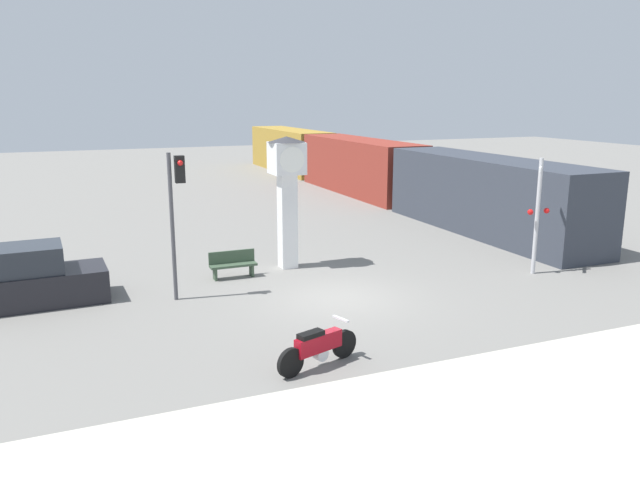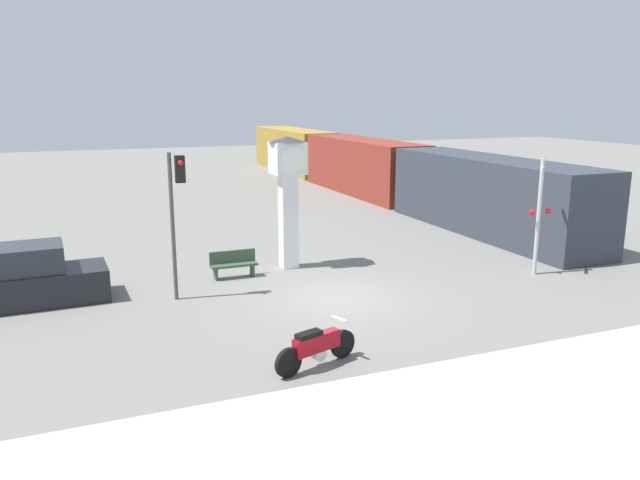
# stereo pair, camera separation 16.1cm
# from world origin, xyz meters

# --- Properties ---
(ground_plane) EXTENTS (120.00, 120.00, 0.00)m
(ground_plane) POSITION_xyz_m (0.00, 0.00, 0.00)
(ground_plane) COLOR slate
(sidewalk_strip) EXTENTS (36.00, 6.00, 0.10)m
(sidewalk_strip) POSITION_xyz_m (0.00, -8.36, 0.05)
(sidewalk_strip) COLOR #BCB7A8
(sidewalk_strip) RESTS_ON ground_plane
(motorcycle) EXTENTS (2.23, 0.90, 1.02)m
(motorcycle) POSITION_xyz_m (-2.48, -4.36, 0.49)
(motorcycle) COLOR black
(motorcycle) RESTS_ON ground_plane
(clock_tower) EXTENTS (1.33, 1.33, 4.71)m
(clock_tower) POSITION_xyz_m (-0.23, 4.00, 3.13)
(clock_tower) COLOR white
(clock_tower) RESTS_ON ground_plane
(freight_train) EXTENTS (2.80, 38.63, 3.40)m
(freight_train) POSITION_xyz_m (10.10, 19.19, 1.70)
(freight_train) COLOR #333842
(freight_train) RESTS_ON ground_plane
(traffic_light) EXTENTS (0.50, 0.35, 4.48)m
(traffic_light) POSITION_xyz_m (-4.50, 1.81, 3.07)
(traffic_light) COLOR #47474C
(traffic_light) RESTS_ON ground_plane
(railroad_crossing_signal) EXTENTS (0.90, 0.82, 4.04)m
(railroad_crossing_signal) POSITION_xyz_m (7.43, -0.09, 2.20)
(railroad_crossing_signal) COLOR #B7B7BC
(railroad_crossing_signal) RESTS_ON ground_plane
(bench) EXTENTS (1.60, 0.44, 0.92)m
(bench) POSITION_xyz_m (-2.42, 3.47, 0.49)
(bench) COLOR #384C38
(bench) RESTS_ON ground_plane
(parked_car) EXTENTS (4.27, 1.96, 1.80)m
(parked_car) POSITION_xyz_m (-8.69, 3.01, 0.75)
(parked_car) COLOR black
(parked_car) RESTS_ON ground_plane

